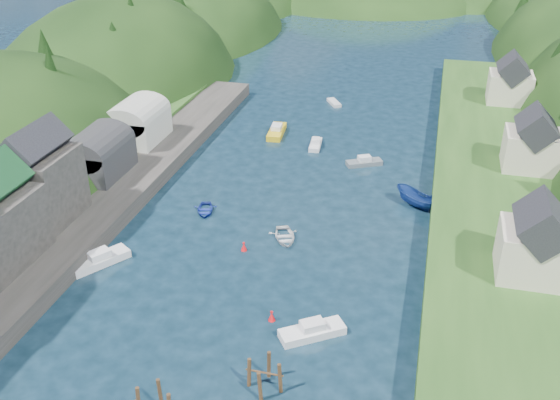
# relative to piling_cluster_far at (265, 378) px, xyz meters

# --- Properties ---
(ground) EXTENTS (600.00, 600.00, 0.00)m
(ground) POSITION_rel_piling_cluster_far_xyz_m (-5.05, 46.80, -1.13)
(ground) COLOR black
(ground) RESTS_ON ground
(hillside_left) EXTENTS (44.00, 245.56, 52.00)m
(hillside_left) POSITION_rel_piling_cluster_far_xyz_m (-50.05, 71.80, -9.16)
(hillside_left) COLOR black
(hillside_left) RESTS_ON ground
(far_hills) EXTENTS (103.00, 68.00, 44.00)m
(far_hills) POSITION_rel_piling_cluster_far_xyz_m (-3.83, 170.81, -11.93)
(far_hills) COLOR black
(far_hills) RESTS_ON ground
(hill_trees) EXTENTS (89.52, 147.67, 12.70)m
(hill_trees) POSITION_rel_piling_cluster_far_xyz_m (-3.73, 61.06, 9.97)
(hill_trees) COLOR black
(hill_trees) RESTS_ON ground
(quay_left) EXTENTS (12.00, 110.00, 2.00)m
(quay_left) POSITION_rel_piling_cluster_far_xyz_m (-29.05, 16.80, -0.13)
(quay_left) COLOR #2D2B28
(quay_left) RESTS_ON ground
(terrace_left_grass) EXTENTS (12.00, 110.00, 2.50)m
(terrace_left_grass) POSITION_rel_piling_cluster_far_xyz_m (-36.05, 16.80, 0.12)
(terrace_left_grass) COLOR #234719
(terrace_left_grass) RESTS_ON ground
(boat_sheds) EXTENTS (7.00, 21.00, 7.50)m
(boat_sheds) POSITION_rel_piling_cluster_far_xyz_m (-31.05, 35.80, 4.14)
(boat_sheds) COLOR #2D2D30
(boat_sheds) RESTS_ON quay_left
(terrace_right) EXTENTS (16.00, 120.00, 2.40)m
(terrace_right) POSITION_rel_piling_cluster_far_xyz_m (19.95, 36.80, 0.07)
(terrace_right) COLOR #234719
(terrace_right) RESTS_ON ground
(right_bank_cottages) EXTENTS (9.00, 59.24, 8.41)m
(right_bank_cottages) POSITION_rel_piling_cluster_far_xyz_m (22.95, 45.14, 4.72)
(right_bank_cottages) COLOR beige
(right_bank_cottages) RESTS_ON terrace_right
(piling_cluster_far) EXTENTS (3.15, 2.95, 3.39)m
(piling_cluster_far) POSITION_rel_piling_cluster_far_xyz_m (0.00, 0.00, 0.00)
(piling_cluster_far) COLOR #382314
(piling_cluster_far) RESTS_ON ground
(channel_buoy_near) EXTENTS (0.70, 0.70, 1.10)m
(channel_buoy_near) POSITION_rel_piling_cluster_far_xyz_m (-1.69, 8.52, -0.65)
(channel_buoy_near) COLOR red
(channel_buoy_near) RESTS_ON ground
(channel_buoy_far) EXTENTS (0.70, 0.70, 1.10)m
(channel_buoy_far) POSITION_rel_piling_cluster_far_xyz_m (-7.84, 19.51, -0.65)
(channel_buoy_far) COLOR red
(channel_buoy_far) RESTS_ON ground
(moored_boats) EXTENTS (37.82, 93.70, 2.33)m
(moored_boats) POSITION_rel_piling_cluster_far_xyz_m (-5.95, 20.52, -0.47)
(moored_boats) COLOR navy
(moored_boats) RESTS_ON ground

